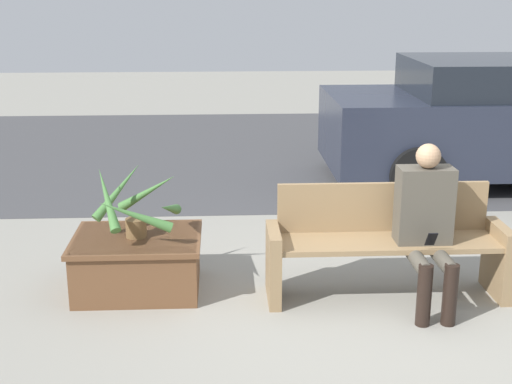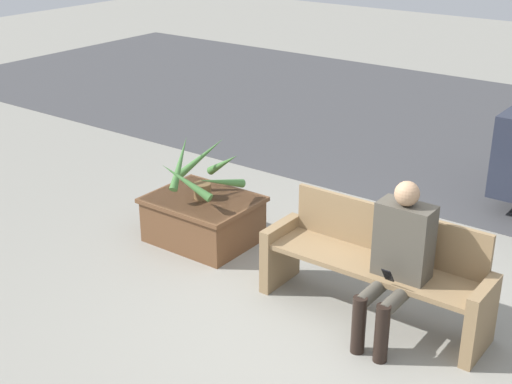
# 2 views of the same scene
# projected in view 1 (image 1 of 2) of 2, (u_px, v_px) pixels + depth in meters

# --- Properties ---
(ground_plane) EXTENTS (30.00, 30.00, 0.00)m
(ground_plane) POSITION_uv_depth(u_px,v_px,m) (378.00, 309.00, 5.31)
(ground_plane) COLOR gray
(road_surface) EXTENTS (20.00, 6.00, 0.01)m
(road_surface) POSITION_uv_depth(u_px,v_px,m) (300.00, 150.00, 10.37)
(road_surface) COLOR #424244
(road_surface) RESTS_ON ground_plane
(bench) EXTENTS (1.83, 0.48, 0.85)m
(bench) POSITION_uv_depth(u_px,v_px,m) (386.00, 243.00, 5.46)
(bench) COLOR #8C704C
(bench) RESTS_ON ground_plane
(person_seated) EXTENTS (0.41, 0.62, 1.22)m
(person_seated) POSITION_uv_depth(u_px,v_px,m) (427.00, 220.00, 5.23)
(person_seated) COLOR #4C473D
(person_seated) RESTS_ON ground_plane
(planter_box) EXTENTS (0.99, 0.80, 0.44)m
(planter_box) POSITION_uv_depth(u_px,v_px,m) (138.00, 261.00, 5.59)
(planter_box) COLOR brown
(planter_box) RESTS_ON ground_plane
(potted_plant) EXTENTS (0.70, 0.69, 0.55)m
(potted_plant) POSITION_uv_depth(u_px,v_px,m) (136.00, 206.00, 5.46)
(potted_plant) COLOR brown
(potted_plant) RESTS_ON planter_box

